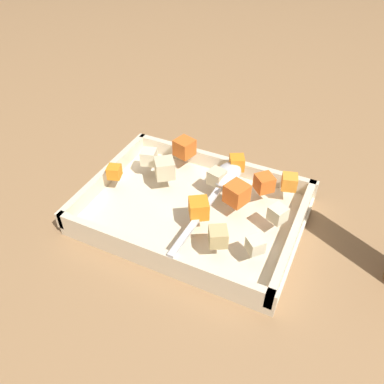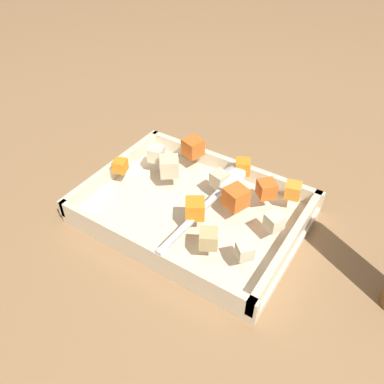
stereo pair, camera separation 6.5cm
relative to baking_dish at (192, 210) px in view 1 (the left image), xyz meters
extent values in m
plane|color=#936D47|center=(0.00, 0.01, -0.01)|extent=(4.00, 4.00, 0.00)
cube|color=beige|center=(0.00, 0.00, -0.01)|extent=(0.36, 0.27, 0.01)
cube|color=beige|center=(0.00, -0.13, 0.02)|extent=(0.36, 0.01, 0.03)
cube|color=beige|center=(0.00, 0.13, 0.02)|extent=(0.36, 0.01, 0.03)
cube|color=beige|center=(-0.18, 0.00, 0.02)|extent=(0.01, 0.27, 0.03)
cube|color=beige|center=(0.18, 0.00, 0.02)|extent=(0.01, 0.27, 0.03)
cube|color=orange|center=(0.14, 0.09, 0.04)|extent=(0.03, 0.03, 0.03)
cube|color=orange|center=(0.10, 0.07, 0.05)|extent=(0.04, 0.04, 0.03)
cube|color=orange|center=(-0.07, 0.10, 0.05)|extent=(0.04, 0.04, 0.03)
cube|color=orange|center=(0.03, -0.04, 0.05)|extent=(0.04, 0.04, 0.03)
cube|color=orange|center=(0.07, 0.02, 0.05)|extent=(0.04, 0.04, 0.03)
cube|color=orange|center=(-0.15, -0.01, 0.04)|extent=(0.03, 0.03, 0.02)
cube|color=orange|center=(0.04, 0.11, 0.04)|extent=(0.03, 0.03, 0.03)
cube|color=beige|center=(0.14, 0.01, 0.04)|extent=(0.03, 0.03, 0.02)
cube|color=beige|center=(0.02, 0.05, 0.05)|extent=(0.03, 0.03, 0.03)
cube|color=beige|center=(-0.11, 0.05, 0.05)|extent=(0.03, 0.03, 0.03)
cube|color=tan|center=(0.08, -0.08, 0.05)|extent=(0.04, 0.04, 0.03)
cube|color=beige|center=(0.13, -0.07, 0.04)|extent=(0.03, 0.03, 0.02)
cube|color=beige|center=(-0.07, 0.03, 0.05)|extent=(0.05, 0.05, 0.03)
ellipsoid|color=silver|center=(0.04, 0.07, 0.04)|extent=(0.05, 0.07, 0.02)
cube|color=silver|center=(0.03, -0.05, 0.03)|extent=(0.02, 0.17, 0.01)
camera|label=1|loc=(0.21, -0.45, 0.47)|focal=36.69mm
camera|label=2|loc=(0.27, -0.41, 0.47)|focal=36.69mm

